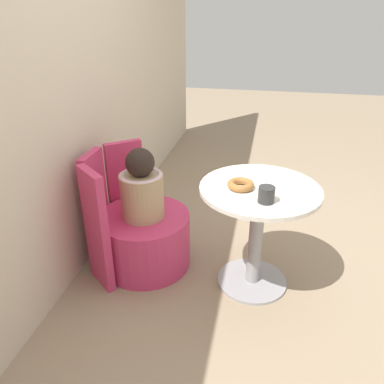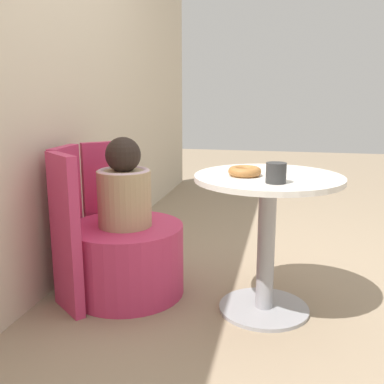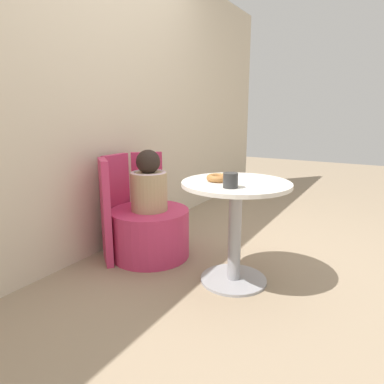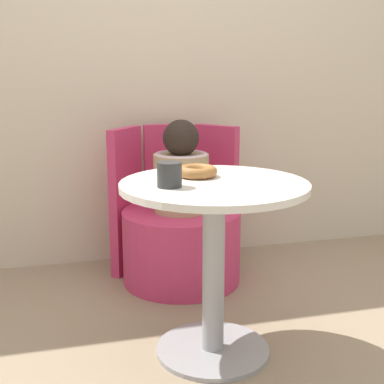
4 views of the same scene
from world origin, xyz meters
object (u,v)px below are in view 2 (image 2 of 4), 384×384
Objects in this scene: round_table at (267,217)px; child_figure at (124,188)px; cup at (276,173)px; tub_chair at (127,259)px; donut at (245,171)px.

round_table is 0.73m from child_figure.
cup is at bearing -168.16° from round_table.
cup reaches higher than round_table.
cup reaches higher than tub_chair.
round_table is 4.55× the size of donut.
round_table is 1.50× the size of child_figure.
cup is at bearing -134.05° from donut.
tub_chair is 0.80m from donut.
tub_chair is 6.93× the size of cup.
donut is at bearing -98.04° from tub_chair.
tub_chair is (0.05, 0.72, -0.28)m from round_table.
cup is at bearing -106.56° from child_figure.
donut reaches higher than round_table.
child_figure is 0.80m from cup.
child_figure is (0.00, 0.00, 0.38)m from tub_chair.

